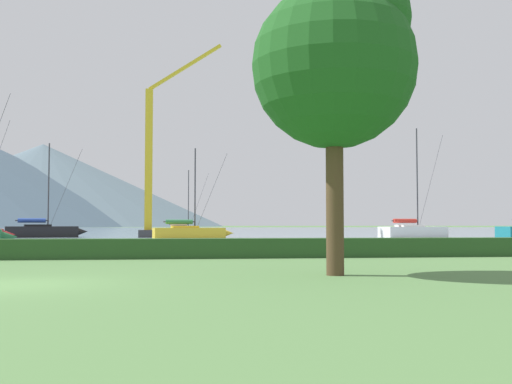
% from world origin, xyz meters
% --- Properties ---
extents(ground_plane, '(1000.00, 1000.00, 0.00)m').
position_xyz_m(ground_plane, '(0.00, 0.00, 0.00)').
color(ground_plane, '#517A42').
extents(harbor_water, '(320.00, 246.00, 0.00)m').
position_xyz_m(harbor_water, '(0.00, 137.00, 0.00)').
color(harbor_water, gray).
rests_on(harbor_water, ground_plane).
extents(hedge_line, '(80.00, 1.20, 0.83)m').
position_xyz_m(hedge_line, '(0.00, 11.00, 0.41)').
color(hedge_line, '#284C23').
rests_on(hedge_line, ground_plane).
extents(sailboat_slip_2, '(8.69, 4.13, 12.00)m').
position_xyz_m(sailboat_slip_2, '(29.46, 49.37, 0.72)').
color(sailboat_slip_2, white).
rests_on(sailboat_slip_2, harbor_water).
extents(sailboat_slip_4, '(8.90, 4.57, 10.44)m').
position_xyz_m(sailboat_slip_4, '(-10.91, 55.18, 0.72)').
color(sailboat_slip_4, black).
rests_on(sailboat_slip_4, harbor_water).
extents(sailboat_slip_5, '(8.07, 3.36, 8.90)m').
position_xyz_m(sailboat_slip_5, '(5.05, 45.25, 0.65)').
color(sailboat_slip_5, gold).
rests_on(sailboat_slip_5, harbor_water).
extents(sailboat_slip_7, '(6.77, 2.51, 8.74)m').
position_xyz_m(sailboat_slip_7, '(4.87, 68.24, 0.56)').
color(sailboat_slip_7, '#9E9EA3').
rests_on(sailboat_slip_7, harbor_water).
extents(park_tree, '(4.71, 4.71, 8.88)m').
position_xyz_m(park_tree, '(8.43, 1.76, 6.21)').
color(park_tree, '#4C3823').
rests_on(park_tree, ground_plane).
extents(dock_crane, '(8.99, 2.00, 21.73)m').
position_xyz_m(dock_crane, '(0.98, 53.19, 7.65)').
color(dock_crane, '#333338').
rests_on(dock_crane, ground_plane).
extents(distant_hill_west_ridge, '(230.51, 230.51, 52.42)m').
position_xyz_m(distant_hill_west_ridge, '(-81.78, 388.60, 26.21)').
color(distant_hill_west_ridge, slate).
rests_on(distant_hill_west_ridge, ground_plane).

